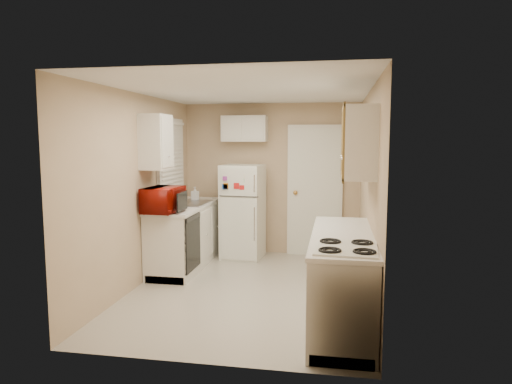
# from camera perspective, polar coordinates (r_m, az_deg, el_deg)

# --- Properties ---
(floor) EXTENTS (3.80, 3.80, 0.00)m
(floor) POSITION_cam_1_polar(r_m,az_deg,el_deg) (5.72, -0.89, -12.09)
(floor) COLOR beige
(floor) RESTS_ON ground
(ceiling) EXTENTS (3.80, 3.80, 0.00)m
(ceiling) POSITION_cam_1_polar(r_m,az_deg,el_deg) (5.45, -0.93, 12.56)
(ceiling) COLOR white
(ceiling) RESTS_ON floor
(wall_left) EXTENTS (3.80, 3.80, 0.00)m
(wall_left) POSITION_cam_1_polar(r_m,az_deg,el_deg) (5.88, -14.42, 0.21)
(wall_left) COLOR tan
(wall_left) RESTS_ON floor
(wall_right) EXTENTS (3.80, 3.80, 0.00)m
(wall_right) POSITION_cam_1_polar(r_m,az_deg,el_deg) (5.37, 13.91, -0.37)
(wall_right) COLOR tan
(wall_right) RESTS_ON floor
(wall_back) EXTENTS (2.80, 2.80, 0.00)m
(wall_back) POSITION_cam_1_polar(r_m,az_deg,el_deg) (7.32, 1.90, 1.63)
(wall_back) COLOR tan
(wall_back) RESTS_ON floor
(wall_front) EXTENTS (2.80, 2.80, 0.00)m
(wall_front) POSITION_cam_1_polar(r_m,az_deg,el_deg) (3.63, -6.61, -3.49)
(wall_front) COLOR tan
(wall_front) RESTS_ON floor
(left_counter) EXTENTS (0.60, 1.80, 0.90)m
(left_counter) POSITION_cam_1_polar(r_m,az_deg,el_deg) (6.72, -8.72, -5.37)
(left_counter) COLOR silver
(left_counter) RESTS_ON floor
(dishwasher) EXTENTS (0.03, 0.58, 0.72)m
(dishwasher) POSITION_cam_1_polar(r_m,az_deg,el_deg) (6.07, -7.94, -6.27)
(dishwasher) COLOR black
(dishwasher) RESTS_ON floor
(sink) EXTENTS (0.54, 0.74, 0.16)m
(sink) POSITION_cam_1_polar(r_m,az_deg,el_deg) (6.79, -8.37, -1.72)
(sink) COLOR gray
(sink) RESTS_ON left_counter
(microwave) EXTENTS (0.60, 0.35, 0.39)m
(microwave) POSITION_cam_1_polar(r_m,az_deg,el_deg) (5.97, -11.49, -1.08)
(microwave) COLOR maroon
(microwave) RESTS_ON left_counter
(soap_bottle) EXTENTS (0.11, 0.11, 0.21)m
(soap_bottle) POSITION_cam_1_polar(r_m,az_deg,el_deg) (7.10, -7.63, -0.21)
(soap_bottle) COLOR white
(soap_bottle) RESTS_ON left_counter
(window_blinds) EXTENTS (0.10, 0.98, 1.08)m
(window_blinds) POSITION_cam_1_polar(r_m,az_deg,el_deg) (6.81, -10.56, 4.52)
(window_blinds) COLOR silver
(window_blinds) RESTS_ON wall_left
(upper_cabinet_left) EXTENTS (0.30, 0.45, 0.70)m
(upper_cabinet_left) POSITION_cam_1_polar(r_m,az_deg,el_deg) (5.99, -12.40, 6.12)
(upper_cabinet_left) COLOR silver
(upper_cabinet_left) RESTS_ON wall_left
(refrigerator) EXTENTS (0.65, 0.63, 1.45)m
(refrigerator) POSITION_cam_1_polar(r_m,az_deg,el_deg) (7.05, -1.65, -2.47)
(refrigerator) COLOR white
(refrigerator) RESTS_ON floor
(cabinet_over_fridge) EXTENTS (0.70, 0.30, 0.40)m
(cabinet_over_fridge) POSITION_cam_1_polar(r_m,az_deg,el_deg) (7.22, -1.42, 7.91)
(cabinet_over_fridge) COLOR silver
(cabinet_over_fridge) RESTS_ON wall_back
(interior_door) EXTENTS (0.86, 0.06, 2.08)m
(interior_door) POSITION_cam_1_polar(r_m,az_deg,el_deg) (7.24, 7.35, 0.08)
(interior_door) COLOR white
(interior_door) RESTS_ON floor
(right_counter) EXTENTS (0.60, 2.00, 0.90)m
(right_counter) POSITION_cam_1_polar(r_m,az_deg,el_deg) (4.73, 10.63, -10.53)
(right_counter) COLOR silver
(right_counter) RESTS_ON floor
(stove) EXTENTS (0.56, 0.67, 0.77)m
(stove) POSITION_cam_1_polar(r_m,az_deg,el_deg) (4.17, 11.09, -13.81)
(stove) COLOR white
(stove) RESTS_ON floor
(upper_cabinet_right) EXTENTS (0.30, 1.20, 0.70)m
(upper_cabinet_right) POSITION_cam_1_polar(r_m,az_deg,el_deg) (4.83, 12.72, 6.04)
(upper_cabinet_right) COLOR silver
(upper_cabinet_right) RESTS_ON wall_right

